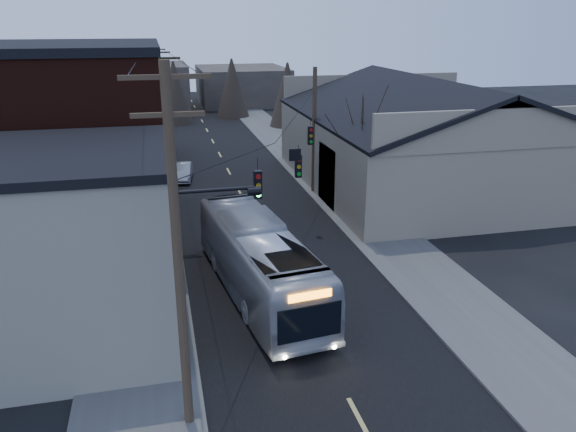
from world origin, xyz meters
The scene contains 13 objects.
road_surface centered at (0.00, 30.00, 0.01)m, with size 9.00×110.00×0.02m, color black.
sidewalk_left centered at (-6.50, 30.00, 0.06)m, with size 4.00×110.00×0.12m, color #474744.
sidewalk_right centered at (6.50, 30.00, 0.06)m, with size 4.00×110.00×0.12m, color #474744.
building_clapboard centered at (-9.00, 9.00, 3.50)m, with size 8.00×8.00×7.00m, color gray.
building_brick centered at (-10.00, 20.00, 5.00)m, with size 10.00×12.00×10.00m, color black.
building_left_far centered at (-9.50, 36.00, 3.50)m, with size 9.00×14.00×7.00m, color #352F2A.
warehouse centered at (13.00, 25.00, 2.70)m, with size 16.16×20.60×7.73m.
building_far_left centered at (-6.00, 65.00, 3.00)m, with size 10.00×12.00×6.00m, color #352F2A.
building_far_right centered at (7.00, 70.00, 2.50)m, with size 12.00×14.00×5.00m, color #352F2A.
bare_tree centered at (6.50, 20.00, 3.60)m, with size 0.40×0.40×7.20m, color black.
utility_lines centered at (-3.11, 24.14, 4.95)m, with size 11.24×45.28×10.50m.
bus centered at (-1.44, 10.76, 1.61)m, with size 2.70×11.54×3.21m, color #A6AAB2.
parked_car centered at (-3.69, 30.36, 0.62)m, with size 1.31×3.76×1.24m, color #97999E.
Camera 1 is at (-5.28, -11.06, 11.40)m, focal length 35.00 mm.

